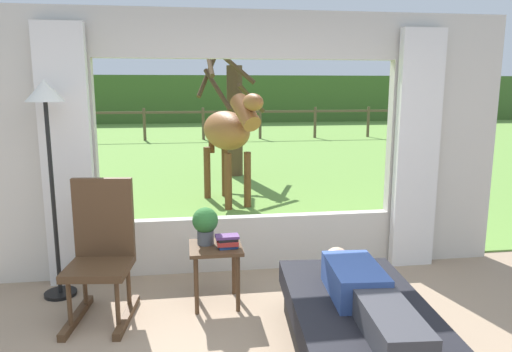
% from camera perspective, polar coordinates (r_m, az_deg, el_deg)
% --- Properties ---
extents(back_wall_with_window, '(5.20, 0.12, 2.55)m').
position_cam_1_polar(back_wall_with_window, '(4.72, -0.82, 3.40)').
color(back_wall_with_window, beige).
rests_on(back_wall_with_window, ground_plane).
extents(curtain_panel_left, '(0.44, 0.10, 2.40)m').
position_cam_1_polar(curtain_panel_left, '(4.67, -21.61, 1.97)').
color(curtain_panel_left, silver).
rests_on(curtain_panel_left, ground_plane).
extents(curtain_panel_right, '(0.44, 0.10, 2.40)m').
position_cam_1_polar(curtain_panel_right, '(5.10, 18.62, 2.83)').
color(curtain_panel_right, silver).
rests_on(curtain_panel_right, ground_plane).
extents(outdoor_pasture_lawn, '(36.00, 21.68, 0.02)m').
position_cam_1_polar(outdoor_pasture_lawn, '(15.66, -6.10, 3.85)').
color(outdoor_pasture_lawn, olive).
rests_on(outdoor_pasture_lawn, ground_plane).
extents(distant_hill_ridge, '(36.00, 2.00, 2.40)m').
position_cam_1_polar(distant_hill_ridge, '(25.39, -7.10, 9.11)').
color(distant_hill_ridge, '#42652A').
rests_on(distant_hill_ridge, ground_plane).
extents(recliner_sofa, '(1.03, 1.76, 0.42)m').
position_cam_1_polar(recliner_sofa, '(3.44, 12.34, -17.79)').
color(recliner_sofa, black).
rests_on(recliner_sofa, ground_plane).
extents(reclining_person, '(0.39, 1.44, 0.22)m').
position_cam_1_polar(reclining_person, '(3.27, 12.87, -13.49)').
color(reclining_person, '#334C8C').
rests_on(reclining_person, recliner_sofa).
extents(rocking_chair, '(0.54, 0.73, 1.12)m').
position_cam_1_polar(rocking_chair, '(4.07, -17.93, -8.51)').
color(rocking_chair, '#4C331E').
rests_on(rocking_chair, ground_plane).
extents(side_table, '(0.44, 0.44, 0.52)m').
position_cam_1_polar(side_table, '(4.12, -4.83, -9.54)').
color(side_table, '#4C331E').
rests_on(side_table, ground_plane).
extents(potted_plant, '(0.22, 0.22, 0.32)m').
position_cam_1_polar(potted_plant, '(4.08, -6.07, -5.64)').
color(potted_plant, '#4C5156').
rests_on(potted_plant, side_table).
extents(book_stack, '(0.20, 0.14, 0.11)m').
position_cam_1_polar(book_stack, '(4.02, -3.42, -7.78)').
color(book_stack, '#23478C').
rests_on(book_stack, side_table).
extents(floor_lamp_left, '(0.32, 0.32, 1.90)m').
position_cam_1_polar(floor_lamp_left, '(4.40, -23.66, 5.71)').
color(floor_lamp_left, black).
rests_on(floor_lamp_left, ground_plane).
extents(horse, '(0.95, 1.81, 1.73)m').
position_cam_1_polar(horse, '(7.41, -3.33, 5.29)').
color(horse, brown).
rests_on(horse, outdoor_pasture_lawn).
extents(pasture_tree, '(1.44, 1.46, 2.90)m').
position_cam_1_polar(pasture_tree, '(9.83, -2.82, 7.56)').
color(pasture_tree, '#4C3823').
rests_on(pasture_tree, outdoor_pasture_lawn).
extents(pasture_fence_line, '(16.10, 0.10, 1.10)m').
position_cam_1_polar(pasture_fence_line, '(16.77, -6.32, 6.82)').
color(pasture_fence_line, brown).
rests_on(pasture_fence_line, outdoor_pasture_lawn).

